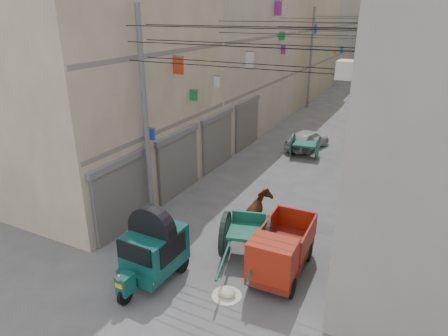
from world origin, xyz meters
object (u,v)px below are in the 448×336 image
Objects in this scene: second_cart at (305,145)px; distant_car_white at (308,139)px; mini_truck at (279,256)px; auto_rickshaw at (153,247)px; distant_car_grey at (379,113)px; horse at (258,213)px; feed_sack at (227,292)px; tonga_cart at (246,236)px; distant_car_green at (373,81)px.

second_cart is 0.46× the size of distant_car_white.
second_cart is (-2.44, 11.14, -0.13)m from mini_truck.
distant_car_grey is at bearing 82.62° from auto_rickshaw.
distant_car_grey is at bearing 70.28° from second_cart.
horse is (1.75, 4.09, -0.37)m from auto_rickshaw.
feed_sack is 0.17× the size of distant_car_grey.
second_cart reaches higher than distant_car_grey.
auto_rickshaw reaches higher than horse.
auto_rickshaw reaches higher than distant_car_grey.
mini_truck is 21.70m from distant_car_grey.
second_cart is at bearing 114.74° from distant_car_white.
second_cart is 12.68m from feed_sack.
second_cart is 2.90× the size of feed_sack.
mini_truck is at bearing 115.89° from horse.
horse is at bearing 84.23° from tonga_cart.
tonga_cart is at bearing 90.51° from horse.
horse is at bearing 110.21° from distant_car_white.
auto_rickshaw is 23.67m from distant_car_grey.
mini_truck is 12.95m from distant_car_white.
distant_car_white is (-1.34, 12.02, -0.21)m from tonga_cart.
second_cart is 1.55m from distant_car_white.
horse reaches higher than feed_sack.
mini_truck is at bearing 84.23° from distant_car_green.
auto_rickshaw is at bearing 101.59° from distant_car_white.
second_cart is 8.77m from horse.
auto_rickshaw is at bearing 57.89° from horse.
distant_car_green is at bearing -76.69° from distant_car_white.
distant_car_white is at bearing 100.22° from mini_truck.
horse is 10.31m from distant_car_white.
distant_car_grey is (3.62, 23.38, -0.56)m from auto_rickshaw.
second_cart is 25.02m from distant_car_green.
mini_truck is at bearing 27.57° from auto_rickshaw.
second_cart reaches higher than feed_sack.
second_cart is at bearing 96.32° from feed_sack.
tonga_cart reaches higher than feed_sack.
horse is (-0.63, 3.86, 0.59)m from feed_sack.
feed_sack is (0.33, -2.09, -0.66)m from tonga_cart.
mini_truck is (3.42, 1.68, -0.27)m from auto_rickshaw.
auto_rickshaw reaches higher than feed_sack.
distant_car_white is at bearing -93.14° from horse.
feed_sack is (-1.05, -1.45, -0.69)m from mini_truck.
distant_car_green is (0.45, 23.50, -0.01)m from distant_car_white.
distant_car_grey is at bearing 90.31° from distant_car_green.
distant_car_white is at bearing -115.78° from distant_car_grey.
horse is at bearing 68.27° from auto_rickshaw.
distant_car_white is at bearing 81.11° from tonga_cart.
horse is 19.38m from distant_car_grey.
tonga_cart is at bearing -102.19° from distant_car_grey.
second_cart is (0.98, 12.82, -0.41)m from auto_rickshaw.
tonga_cart is 35.53m from distant_car_green.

